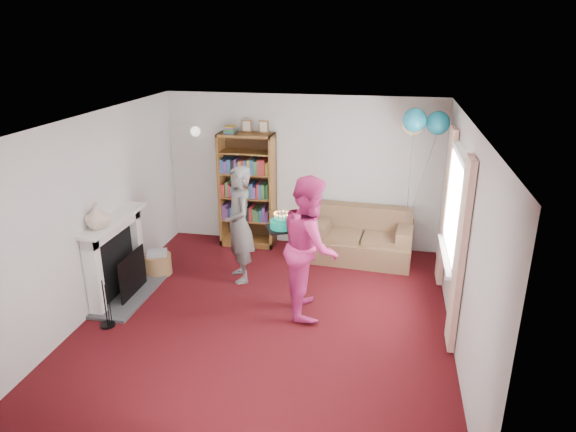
% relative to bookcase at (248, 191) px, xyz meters
% --- Properties ---
extents(ground, '(5.00, 5.00, 0.00)m').
position_rel_bookcase_xyz_m(ground, '(0.87, -2.30, -0.93)').
color(ground, '#380908').
rests_on(ground, ground).
extents(wall_back, '(4.50, 0.02, 2.50)m').
position_rel_bookcase_xyz_m(wall_back, '(0.87, 0.21, 0.32)').
color(wall_back, silver).
rests_on(wall_back, ground).
extents(wall_left, '(0.02, 5.00, 2.50)m').
position_rel_bookcase_xyz_m(wall_left, '(-1.39, -2.30, 0.32)').
color(wall_left, silver).
rests_on(wall_left, ground).
extents(wall_right, '(0.02, 5.00, 2.50)m').
position_rel_bookcase_xyz_m(wall_right, '(3.13, -2.30, 0.32)').
color(wall_right, silver).
rests_on(wall_right, ground).
extents(ceiling, '(4.50, 5.00, 0.01)m').
position_rel_bookcase_xyz_m(ceiling, '(0.87, -2.30, 1.57)').
color(ceiling, white).
rests_on(ceiling, wall_back).
extents(fireplace, '(0.55, 1.80, 1.12)m').
position_rel_bookcase_xyz_m(fireplace, '(-1.22, -2.11, -0.42)').
color(fireplace, '#3F3F42').
rests_on(fireplace, ground).
extents(window_bay, '(0.14, 2.02, 2.20)m').
position_rel_bookcase_xyz_m(window_bay, '(3.08, -1.70, 0.27)').
color(window_bay, white).
rests_on(window_bay, ground).
extents(wall_sconce, '(0.16, 0.23, 0.16)m').
position_rel_bookcase_xyz_m(wall_sconce, '(-0.88, 0.06, 0.95)').
color(wall_sconce, gold).
rests_on(wall_sconce, ground).
extents(bookcase, '(0.90, 0.42, 2.11)m').
position_rel_bookcase_xyz_m(bookcase, '(0.00, 0.00, 0.00)').
color(bookcase, '#472B14').
rests_on(bookcase, ground).
extents(sofa, '(1.53, 0.81, 0.81)m').
position_rel_bookcase_xyz_m(sofa, '(1.93, -0.24, -0.62)').
color(sofa, brown).
rests_on(sofa, ground).
extents(wicker_basket, '(0.41, 0.41, 0.36)m').
position_rel_bookcase_xyz_m(wicker_basket, '(-1.03, -1.40, -0.77)').
color(wicker_basket, '#986E47').
rests_on(wicker_basket, ground).
extents(person_striped, '(0.65, 0.74, 1.69)m').
position_rel_bookcase_xyz_m(person_striped, '(0.23, -1.32, -0.08)').
color(person_striped, black).
rests_on(person_striped, ground).
extents(person_magenta, '(0.84, 0.99, 1.81)m').
position_rel_bookcase_xyz_m(person_magenta, '(1.36, -1.99, -0.03)').
color(person_magenta, '#BF2668').
rests_on(person_magenta, ground).
extents(birthday_cake, '(0.36, 0.36, 0.22)m').
position_rel_bookcase_xyz_m(birthday_cake, '(0.97, -1.86, 0.19)').
color(birthday_cake, black).
rests_on(birthday_cake, ground).
extents(balloons, '(0.66, 0.71, 1.81)m').
position_rel_bookcase_xyz_m(balloons, '(2.68, -0.37, 1.29)').
color(balloons, '#3F3F3F').
rests_on(balloons, ground).
extents(mantel_vase, '(0.37, 0.37, 0.31)m').
position_rel_bookcase_xyz_m(mantel_vase, '(-1.25, -2.45, 0.35)').
color(mantel_vase, beige).
rests_on(mantel_vase, fireplace).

